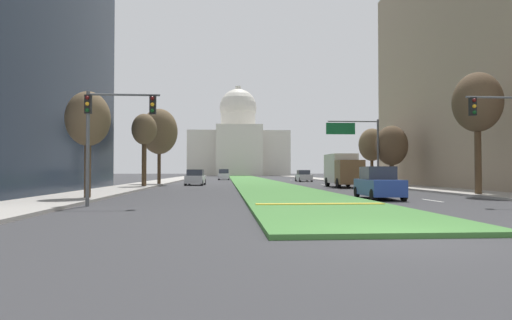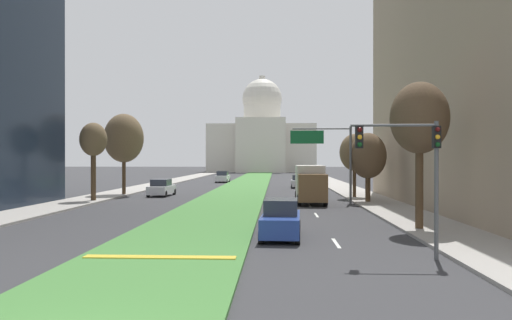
% 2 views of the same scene
% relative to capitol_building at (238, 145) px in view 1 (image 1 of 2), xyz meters
% --- Properties ---
extents(ground_plane, '(282.64, 282.64, 0.00)m').
position_rel_capitol_building_xyz_m(ground_plane, '(0.00, -63.39, -9.44)').
color(ground_plane, '#333335').
extents(grass_median, '(6.26, 115.62, 0.14)m').
position_rel_capitol_building_xyz_m(grass_median, '(0.00, -69.82, -9.37)').
color(grass_median, '#427A38').
rests_on(grass_median, ground_plane).
extents(median_curb_nose, '(5.63, 0.50, 0.04)m').
position_rel_capitol_building_xyz_m(median_curb_nose, '(0.00, -118.75, -9.28)').
color(median_curb_nose, gold).
rests_on(median_curb_nose, grass_median).
extents(lane_dashes_right, '(0.16, 52.58, 0.01)m').
position_rel_capitol_building_xyz_m(lane_dashes_right, '(6.97, -91.28, -9.44)').
color(lane_dashes_right, silver).
rests_on(lane_dashes_right, ground_plane).
extents(sidewalk_left, '(4.00, 115.62, 0.15)m').
position_rel_capitol_building_xyz_m(sidewalk_left, '(-12.80, -76.24, -9.37)').
color(sidewalk_left, '#9E9991').
rests_on(sidewalk_left, ground_plane).
extents(sidewalk_right, '(4.00, 115.62, 0.15)m').
position_rel_capitol_building_xyz_m(sidewalk_right, '(12.80, -76.24, -9.37)').
color(sidewalk_right, '#9E9991').
rests_on(sidewalk_right, ground_plane).
extents(capitol_building, '(30.30, 23.93, 28.10)m').
position_rel_capitol_building_xyz_m(capitol_building, '(0.00, 0.00, 0.00)').
color(capitol_building, beige).
rests_on(capitol_building, ground_plane).
extents(traffic_light_near_left, '(3.34, 0.35, 5.20)m').
position_rel_capitol_building_xyz_m(traffic_light_near_left, '(-9.46, -117.48, -5.65)').
color(traffic_light_near_left, '#515456').
rests_on(traffic_light_near_left, ground_plane).
extents(overhead_guide_sign, '(5.15, 0.20, 6.50)m').
position_rel_capitol_building_xyz_m(overhead_guide_sign, '(8.65, -96.45, -4.82)').
color(overhead_guide_sign, '#515456').
rests_on(overhead_guide_sign, ground_plane).
extents(street_tree_left_near, '(2.37, 2.37, 5.92)m').
position_rel_capitol_building_xyz_m(street_tree_left_near, '(-11.57, -113.26, -5.08)').
color(street_tree_left_near, '#4C3823').
rests_on(street_tree_left_near, ground_plane).
extents(street_tree_right_near, '(3.01, 3.01, 7.81)m').
position_rel_capitol_building_xyz_m(street_tree_right_near, '(11.76, -111.06, -3.60)').
color(street_tree_right_near, '#4C3823').
rests_on(street_tree_right_near, ground_plane).
extents(street_tree_left_mid, '(2.33, 2.33, 6.93)m').
position_rel_capitol_building_xyz_m(street_tree_left_mid, '(-11.69, -95.85, -4.14)').
color(street_tree_left_mid, '#4C3823').
rests_on(street_tree_left_mid, ground_plane).
extents(street_tree_right_mid, '(3.09, 3.09, 5.97)m').
position_rel_capitol_building_xyz_m(street_tree_right_mid, '(12.03, -95.93, -5.44)').
color(street_tree_right_mid, '#4C3823').
rests_on(street_tree_right_mid, ground_plane).
extents(street_tree_left_far, '(3.99, 3.99, 8.38)m').
position_rel_capitol_building_xyz_m(street_tree_left_far, '(-11.33, -88.82, -3.58)').
color(street_tree_left_far, '#4C3823').
rests_on(street_tree_left_far, ground_plane).
extents(street_tree_right_far, '(2.81, 2.81, 6.15)m').
position_rel_capitol_building_xyz_m(street_tree_right_far, '(11.70, -91.11, -5.08)').
color(street_tree_right_far, '#4C3823').
rests_on(street_tree_right_far, ground_plane).
extents(sedan_lead_stopped, '(2.06, 4.44, 1.84)m').
position_rel_capitol_building_xyz_m(sedan_lead_stopped, '(4.51, -113.37, -8.59)').
color(sedan_lead_stopped, navy).
rests_on(sedan_lead_stopped, ground_plane).
extents(sedan_midblock, '(2.12, 4.27, 1.71)m').
position_rel_capitol_building_xyz_m(sedan_midblock, '(-7.35, -89.19, -8.64)').
color(sedan_midblock, silver).
rests_on(sedan_midblock, ground_plane).
extents(sedan_distant, '(1.92, 4.72, 1.66)m').
position_rel_capitol_building_xyz_m(sedan_distant, '(7.14, -74.94, -8.66)').
color(sedan_distant, '#BCBCC1').
rests_on(sedan_distant, ground_plane).
extents(sedan_far_horizon, '(1.95, 4.69, 1.82)m').
position_rel_capitol_building_xyz_m(sedan_far_horizon, '(-4.31, -61.86, -8.59)').
color(sedan_far_horizon, silver).
rests_on(sedan_far_horizon, ground_plane).
extents(box_truck_delivery, '(2.40, 6.40, 3.20)m').
position_rel_capitol_building_xyz_m(box_truck_delivery, '(7.15, -96.09, -7.76)').
color(box_truck_delivery, brown).
rests_on(box_truck_delivery, ground_plane).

